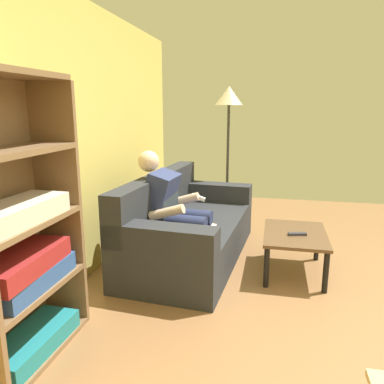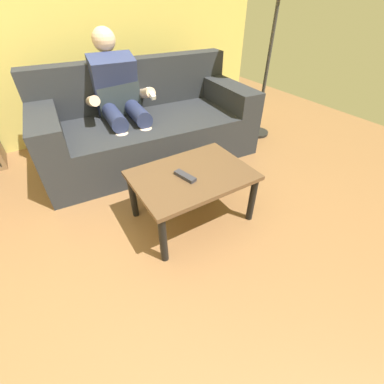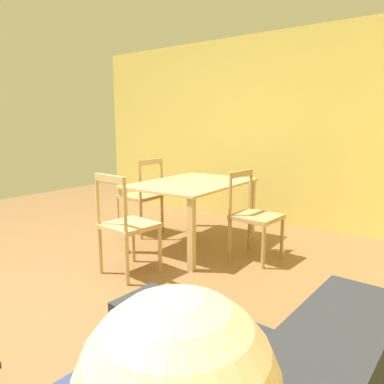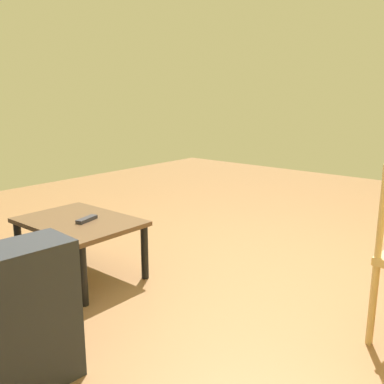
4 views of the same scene
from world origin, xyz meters
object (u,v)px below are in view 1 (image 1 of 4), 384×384
Objects in this scene: coffee_table at (295,238)px; bookshelf at (18,246)px; floor_lamp at (229,109)px; person_lounging at (172,208)px; tv_remote at (297,234)px; couch at (186,229)px.

coffee_table is 0.46× the size of bookshelf.
bookshelf is 3.35m from floor_lamp.
coffee_table is 0.44× the size of floor_lamp.
tv_remote is (-0.00, -1.21, -0.18)m from person_lounging.
tv_remote is at bearing -100.52° from couch.
bookshelf is (-1.59, 1.76, 0.33)m from tv_remote.
person_lounging is (-0.21, 0.09, 0.28)m from couch.
person_lounging is 1.23m from coffee_table.
person_lounging is at bearing 157.43° from couch.
bookshelf reaches higher than person_lounging.
couch is at bearing 82.61° from coffee_table.
floor_lamp is at bearing 29.90° from coffee_table.
couch is 0.36m from person_lounging.
couch is 2.59× the size of coffee_table.
couch is 1.12m from coffee_table.
floor_lamp reaches higher than person_lounging.
floor_lamp is at bearing -11.41° from couch.
couch reaches higher than coffee_table.
couch is at bearing -22.57° from person_lounging.
floor_lamp reaches higher than coffee_table.
bookshelf reaches higher than couch.
bookshelf is (-1.80, 0.63, 0.43)m from couch.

